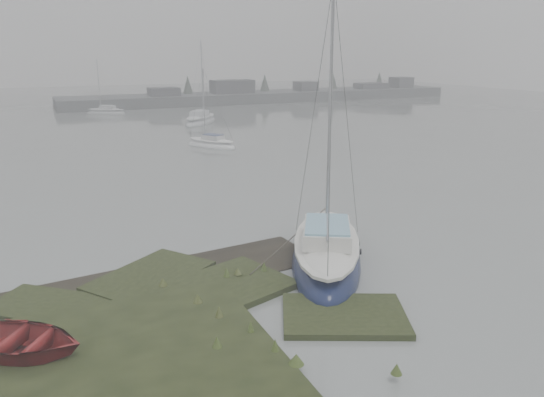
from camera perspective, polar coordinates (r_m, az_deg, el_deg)
The scene contains 7 objects.
ground at distance 43.37m, azimuth -14.82°, elevation 5.29°, with size 160.00×160.00×0.00m, color slate.
far_shoreline at distance 81.71m, azimuth 0.08°, elevation 11.06°, with size 60.00×8.00×4.15m.
sailboat_main at distance 19.24m, azimuth 5.85°, elevation -6.10°, with size 5.84×7.69×10.53m.
sailboat_white at distance 42.59m, azimuth -6.54°, elevation 5.80°, with size 3.79×4.77×6.60m.
sailboat_far_b at distance 56.40m, azimuth -7.69°, elevation 8.25°, with size 5.67×6.29×9.03m.
sailboat_far_c at distance 67.34m, azimuth -17.40°, elevation 8.82°, with size 4.95×4.09×6.92m.
dinghy at distance 14.85m, azimuth -25.78°, elevation -13.56°, with size 2.43×3.40×0.70m, color maroon.
Camera 1 is at (-7.10, -12.14, 7.44)m, focal length 35.00 mm.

